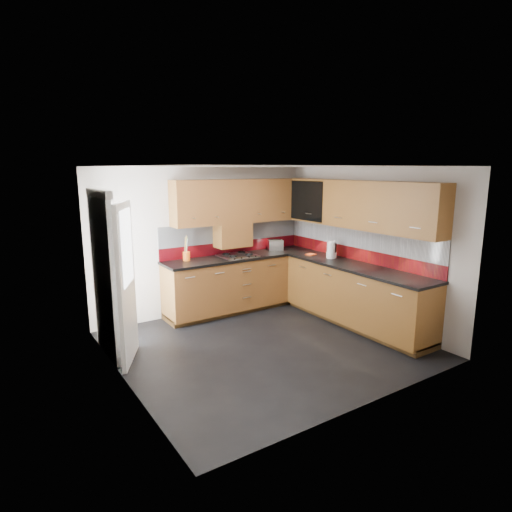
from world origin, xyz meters
TOP-DOWN VIEW (x-y plane):
  - room at (0.00, 0.00)m, footprint 4.00×3.80m
  - base_cabinets at (1.07, 0.72)m, footprint 2.70×3.20m
  - countertop at (1.05, 0.70)m, footprint 2.72×3.22m
  - backsplash at (1.28, 0.93)m, footprint 2.70×3.20m
  - upper_cabinets at (1.23, 0.78)m, footprint 2.50×3.20m
  - extractor_hood at (0.45, 1.64)m, footprint 0.60×0.33m
  - glass_cabinet at (1.71, 1.07)m, footprint 0.32×0.80m
  - back_door at (-1.78, 0.75)m, footprint 0.42×1.19m
  - gas_hob at (0.45, 1.47)m, footprint 0.58×0.51m
  - utensil_pot at (-0.40, 1.64)m, footprint 0.11×0.11m
  - toaster at (1.31, 1.59)m, footprint 0.30×0.25m
  - food_processor at (1.68, 0.54)m, footprint 0.17×0.17m
  - paper_towel at (1.63, 0.51)m, footprint 0.14×0.14m
  - orange_cloth at (1.54, 0.89)m, footprint 0.18×0.16m

SIDE VIEW (x-z plane):
  - base_cabinets at x=1.07m, z-range -0.04..0.91m
  - countertop at x=1.05m, z-range 0.90..0.94m
  - orange_cloth at x=1.54m, z-range 0.94..0.96m
  - gas_hob at x=0.45m, z-range 0.93..0.98m
  - toaster at x=1.31m, z-range 0.94..1.13m
  - utensil_pot at x=-0.40m, z-range 0.83..1.23m
  - back_door at x=-1.78m, z-range 0.01..2.05m
  - food_processor at x=1.68m, z-range 0.93..1.21m
  - paper_towel at x=1.63m, z-range 0.94..1.20m
  - backsplash at x=1.28m, z-range 0.94..1.48m
  - extractor_hood at x=0.45m, z-range 1.08..1.48m
  - room at x=0.00m, z-range 0.18..2.82m
  - upper_cabinets at x=1.23m, z-range 1.48..2.20m
  - glass_cabinet at x=1.71m, z-range 1.54..2.20m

